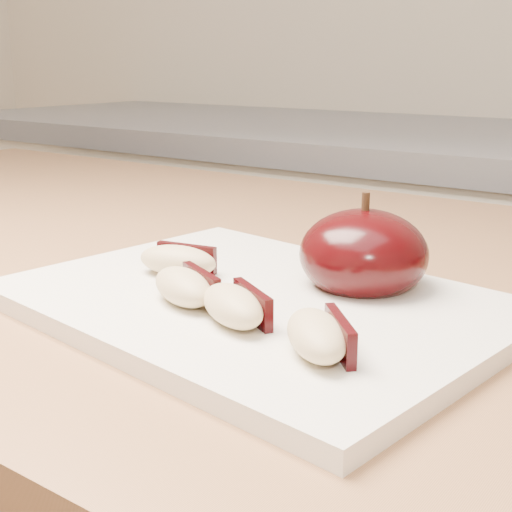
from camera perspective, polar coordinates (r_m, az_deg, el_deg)
The scene contains 6 objects.
cutting_board at distance 0.45m, azimuth 0.00°, elevation -3.81°, with size 0.30×0.22×0.01m, color silver.
apple_half at distance 0.47m, azimuth 8.59°, elevation 0.14°, with size 0.11×0.11×0.07m.
apple_wedge_a at distance 0.49m, azimuth -6.20°, elevation -0.34°, with size 0.06×0.04×0.02m.
apple_wedge_b at distance 0.43m, azimuth -5.68°, elevation -2.43°, with size 0.06×0.05×0.02m.
apple_wedge_c at distance 0.40m, azimuth -1.69°, elevation -3.97°, with size 0.06×0.05×0.02m.
apple_wedge_d at distance 0.36m, azimuth 5.07°, elevation -6.32°, with size 0.06×0.06×0.02m.
Camera 1 is at (0.29, 0.04, 1.06)m, focal length 50.00 mm.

